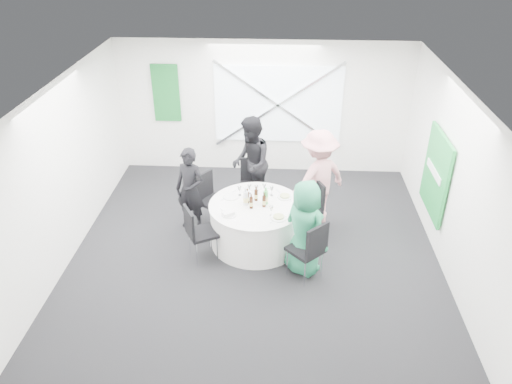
# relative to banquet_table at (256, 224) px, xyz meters

# --- Properties ---
(floor) EXTENTS (6.00, 6.00, 0.00)m
(floor) POSITION_rel_banquet_table_xyz_m (0.00, -0.20, -0.38)
(floor) COLOR black
(floor) RESTS_ON ground
(ceiling) EXTENTS (6.00, 6.00, 0.00)m
(ceiling) POSITION_rel_banquet_table_xyz_m (0.00, -0.20, 2.42)
(ceiling) COLOR white
(ceiling) RESTS_ON wall_back
(wall_back) EXTENTS (6.00, 0.00, 6.00)m
(wall_back) POSITION_rel_banquet_table_xyz_m (0.00, 2.80, 1.02)
(wall_back) COLOR white
(wall_back) RESTS_ON floor
(wall_front) EXTENTS (6.00, 0.00, 6.00)m
(wall_front) POSITION_rel_banquet_table_xyz_m (0.00, -3.20, 1.02)
(wall_front) COLOR white
(wall_front) RESTS_ON floor
(wall_left) EXTENTS (0.00, 6.00, 6.00)m
(wall_left) POSITION_rel_banquet_table_xyz_m (-3.00, -0.20, 1.02)
(wall_left) COLOR white
(wall_left) RESTS_ON floor
(wall_right) EXTENTS (0.00, 6.00, 6.00)m
(wall_right) POSITION_rel_banquet_table_xyz_m (3.00, -0.20, 1.02)
(wall_right) COLOR white
(wall_right) RESTS_ON floor
(window_panel) EXTENTS (2.60, 0.03, 1.60)m
(window_panel) POSITION_rel_banquet_table_xyz_m (0.30, 2.76, 1.12)
(window_panel) COLOR white
(window_panel) RESTS_ON wall_back
(window_brace_a) EXTENTS (2.63, 0.05, 1.84)m
(window_brace_a) POSITION_rel_banquet_table_xyz_m (0.30, 2.72, 1.12)
(window_brace_a) COLOR silver
(window_brace_a) RESTS_ON window_panel
(window_brace_b) EXTENTS (2.63, 0.05, 1.84)m
(window_brace_b) POSITION_rel_banquet_table_xyz_m (0.30, 2.72, 1.12)
(window_brace_b) COLOR silver
(window_brace_b) RESTS_ON window_panel
(green_banner) EXTENTS (0.55, 0.04, 1.20)m
(green_banner) POSITION_rel_banquet_table_xyz_m (-2.00, 2.75, 1.32)
(green_banner) COLOR #146428
(green_banner) RESTS_ON wall_back
(green_sign) EXTENTS (0.05, 1.20, 1.40)m
(green_sign) POSITION_rel_banquet_table_xyz_m (2.94, 0.40, 0.82)
(green_sign) COLOR #1A9239
(green_sign) RESTS_ON wall_right
(banquet_table) EXTENTS (1.56, 1.56, 0.76)m
(banquet_table) POSITION_rel_banquet_table_xyz_m (0.00, 0.00, 0.00)
(banquet_table) COLOR silver
(banquet_table) RESTS_ON floor
(chair_back) EXTENTS (0.48, 0.49, 0.96)m
(chair_back) POSITION_rel_banquet_table_xyz_m (-0.15, 1.24, 0.18)
(chair_back) COLOR black
(chair_back) RESTS_ON floor
(chair_back_left) EXTENTS (0.62, 0.62, 0.98)m
(chair_back_left) POSITION_rel_banquet_table_xyz_m (-0.85, 0.57, 0.20)
(chair_back_left) COLOR black
(chair_back_left) RESTS_ON floor
(chair_back_right) EXTENTS (0.59, 0.58, 0.97)m
(chair_back_right) POSITION_rel_banquet_table_xyz_m (0.94, 0.43, 0.19)
(chair_back_right) COLOR black
(chair_back_right) RESTS_ON floor
(chair_front_right) EXTENTS (0.66, 0.66, 1.03)m
(chair_front_right) POSITION_rel_banquet_table_xyz_m (0.86, -0.91, 0.23)
(chair_front_right) COLOR black
(chair_front_right) RESTS_ON floor
(chair_front_left) EXTENTS (0.60, 0.59, 0.96)m
(chair_front_left) POSITION_rel_banquet_table_xyz_m (-0.91, -0.49, 0.19)
(chair_front_left) COLOR black
(chair_front_left) RESTS_ON floor
(person_man_back_left) EXTENTS (0.65, 0.54, 1.52)m
(person_man_back_left) POSITION_rel_banquet_table_xyz_m (-1.16, 0.44, 0.38)
(person_man_back_left) COLOR black
(person_man_back_left) RESTS_ON floor
(person_man_back) EXTENTS (0.59, 0.92, 1.78)m
(person_man_back) POSITION_rel_banquet_table_xyz_m (-0.17, 1.24, 0.51)
(person_man_back) COLOR black
(person_man_back) RESTS_ON floor
(person_woman_pink) EXTENTS (1.25, 1.10, 1.79)m
(person_woman_pink) POSITION_rel_banquet_table_xyz_m (1.05, 0.73, 0.51)
(person_woman_pink) COLOR pink
(person_woman_pink) RESTS_ON floor
(person_woman_green) EXTENTS (0.91, 0.89, 1.58)m
(person_woman_green) POSITION_rel_banquet_table_xyz_m (0.78, -0.69, 0.41)
(person_woman_green) COLOR #227D54
(person_woman_green) RESTS_ON floor
(plate_back) EXTENTS (0.25, 0.25, 0.01)m
(plate_back) POSITION_rel_banquet_table_xyz_m (-0.06, 0.57, 0.39)
(plate_back) COLOR silver
(plate_back) RESTS_ON banquet_table
(plate_back_left) EXTENTS (0.26, 0.26, 0.01)m
(plate_back_left) POSITION_rel_banquet_table_xyz_m (-0.44, 0.23, 0.39)
(plate_back_left) COLOR silver
(plate_back_left) RESTS_ON banquet_table
(plate_back_right) EXTENTS (0.25, 0.25, 0.04)m
(plate_back_right) POSITION_rel_banquet_table_xyz_m (0.47, 0.27, 0.40)
(plate_back_right) COLOR silver
(plate_back_right) RESTS_ON banquet_table
(plate_front_right) EXTENTS (0.26, 0.26, 0.04)m
(plate_front_right) POSITION_rel_banquet_table_xyz_m (0.38, -0.39, 0.40)
(plate_front_right) COLOR silver
(plate_front_right) RESTS_ON banquet_table
(plate_front_left) EXTENTS (0.24, 0.24, 0.01)m
(plate_front_left) POSITION_rel_banquet_table_xyz_m (-0.41, -0.34, 0.39)
(plate_front_left) COLOR silver
(plate_front_left) RESTS_ON banquet_table
(napkin) EXTENTS (0.22, 0.21, 0.05)m
(napkin) POSITION_rel_banquet_table_xyz_m (-0.42, -0.35, 0.42)
(napkin) COLOR silver
(napkin) RESTS_ON plate_front_left
(beer_bottle_a) EXTENTS (0.06, 0.06, 0.26)m
(beer_bottle_a) POSITION_rel_banquet_table_xyz_m (-0.15, 0.05, 0.48)
(beer_bottle_a) COLOR #38190A
(beer_bottle_a) RESTS_ON banquet_table
(beer_bottle_b) EXTENTS (0.06, 0.06, 0.26)m
(beer_bottle_b) POSITION_rel_banquet_table_xyz_m (-0.01, 0.14, 0.48)
(beer_bottle_b) COLOR #38190A
(beer_bottle_b) RESTS_ON banquet_table
(beer_bottle_c) EXTENTS (0.06, 0.06, 0.26)m
(beer_bottle_c) POSITION_rel_banquet_table_xyz_m (0.13, -0.05, 0.48)
(beer_bottle_c) COLOR #38190A
(beer_bottle_c) RESTS_ON banquet_table
(beer_bottle_d) EXTENTS (0.06, 0.06, 0.25)m
(beer_bottle_d) POSITION_rel_banquet_table_xyz_m (-0.07, -0.11, 0.48)
(beer_bottle_d) COLOR #38190A
(beer_bottle_d) RESTS_ON banquet_table
(green_water_bottle) EXTENTS (0.08, 0.08, 0.30)m
(green_water_bottle) POSITION_rel_banquet_table_xyz_m (0.16, 0.04, 0.50)
(green_water_bottle) COLOR green
(green_water_bottle) RESTS_ON banquet_table
(clear_water_bottle) EXTENTS (0.08, 0.08, 0.31)m
(clear_water_bottle) POSITION_rel_banquet_table_xyz_m (-0.17, -0.02, 0.50)
(clear_water_bottle) COLOR silver
(clear_water_bottle) RESTS_ON banquet_table
(wine_glass_a) EXTENTS (0.07, 0.07, 0.17)m
(wine_glass_a) POSITION_rel_banquet_table_xyz_m (0.12, 0.39, 0.50)
(wine_glass_a) COLOR white
(wine_glass_a) RESTS_ON banquet_table
(wine_glass_b) EXTENTS (0.07, 0.07, 0.17)m
(wine_glass_b) POSITION_rel_banquet_table_xyz_m (-0.30, 0.29, 0.50)
(wine_glass_b) COLOR white
(wine_glass_b) RESTS_ON banquet_table
(wine_glass_c) EXTENTS (0.07, 0.07, 0.17)m
(wine_glass_c) POSITION_rel_banquet_table_xyz_m (-0.13, 0.36, 0.50)
(wine_glass_c) COLOR white
(wine_glass_c) RESTS_ON banquet_table
(wine_glass_d) EXTENTS (0.07, 0.07, 0.17)m
(wine_glass_d) POSITION_rel_banquet_table_xyz_m (0.26, -0.32, 0.50)
(wine_glass_d) COLOR white
(wine_glass_d) RESTS_ON banquet_table
(wine_glass_e) EXTENTS (0.07, 0.07, 0.17)m
(wine_glass_e) POSITION_rel_banquet_table_xyz_m (-0.01, 0.33, 0.50)
(wine_glass_e) COLOR white
(wine_glass_e) RESTS_ON banquet_table
(wine_glass_f) EXTENTS (0.07, 0.07, 0.17)m
(wine_glass_f) POSITION_rel_banquet_table_xyz_m (0.25, 0.32, 0.50)
(wine_glass_f) COLOR white
(wine_glass_f) RESTS_ON banquet_table
(fork_a) EXTENTS (0.11, 0.12, 0.01)m
(fork_a) POSITION_rel_banquet_table_xyz_m (0.29, -0.50, 0.38)
(fork_a) COLOR silver
(fork_a) RESTS_ON banquet_table
(knife_a) EXTENTS (0.12, 0.12, 0.01)m
(knife_a) POSITION_rel_banquet_table_xyz_m (0.51, -0.26, 0.38)
(knife_a) COLOR silver
(knife_a) RESTS_ON banquet_table
(fork_b) EXTENTS (0.15, 0.02, 0.01)m
(fork_b) POSITION_rel_banquet_table_xyz_m (0.19, 0.54, 0.38)
(fork_b) COLOR silver
(fork_b) RESTS_ON banquet_table
(knife_b) EXTENTS (0.15, 0.02, 0.01)m
(knife_b) POSITION_rel_banquet_table_xyz_m (-0.20, 0.54, 0.38)
(knife_b) COLOR silver
(knife_b) RESTS_ON banquet_table
(fork_c) EXTENTS (0.10, 0.13, 0.01)m
(fork_c) POSITION_rel_banquet_table_xyz_m (0.55, 0.17, 0.38)
(fork_c) COLOR silver
(fork_c) RESTS_ON banquet_table
(knife_c) EXTENTS (0.10, 0.13, 0.01)m
(knife_c) POSITION_rel_banquet_table_xyz_m (0.36, 0.45, 0.38)
(knife_c) COLOR silver
(knife_c) RESTS_ON banquet_table
(fork_d) EXTENTS (0.09, 0.14, 0.01)m
(fork_d) POSITION_rel_banquet_table_xyz_m (-0.40, 0.42, 0.38)
(fork_d) COLOR silver
(fork_d) RESTS_ON banquet_table
(knife_d) EXTENTS (0.09, 0.13, 0.01)m
(knife_d) POSITION_rel_banquet_table_xyz_m (-0.55, 0.15, 0.38)
(knife_d) COLOR silver
(knife_d) RESTS_ON banquet_table
(fork_e) EXTENTS (0.10, 0.13, 0.01)m
(fork_e) POSITION_rel_banquet_table_xyz_m (-0.54, -0.20, 0.38)
(fork_e) COLOR silver
(fork_e) RESTS_ON banquet_table
(knife_e) EXTENTS (0.10, 0.13, 0.01)m
(knife_e) POSITION_rel_banquet_table_xyz_m (-0.33, -0.47, 0.38)
(knife_e) COLOR silver
(knife_e) RESTS_ON banquet_table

